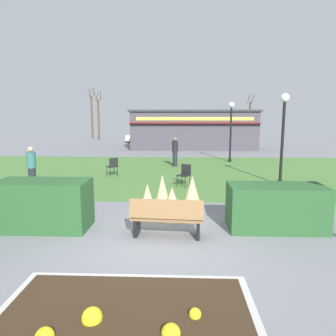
# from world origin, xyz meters

# --- Properties ---
(ground_plane) EXTENTS (80.00, 80.00, 0.00)m
(ground_plane) POSITION_xyz_m (0.00, 0.00, 0.00)
(ground_plane) COLOR slate
(lawn_patch) EXTENTS (36.00, 12.00, 0.01)m
(lawn_patch) POSITION_xyz_m (0.00, 9.49, 0.00)
(lawn_patch) COLOR #4C7A38
(lawn_patch) RESTS_ON ground_plane
(flower_bed) EXTENTS (3.62, 2.56, 0.33)m
(flower_bed) POSITION_xyz_m (-0.31, -2.89, 0.09)
(flower_bed) COLOR beige
(flower_bed) RESTS_ON ground_plane
(park_bench) EXTENTS (1.73, 0.65, 0.95)m
(park_bench) POSITION_xyz_m (0.11, 0.44, 0.48)
(park_bench) COLOR olive
(park_bench) RESTS_ON ground_plane
(hedge_left) EXTENTS (2.30, 1.10, 1.23)m
(hedge_left) POSITION_xyz_m (-3.03, 0.92, 0.62)
(hedge_left) COLOR #28562B
(hedge_left) RESTS_ON ground_plane
(hedge_right) EXTENTS (2.36, 1.10, 1.13)m
(hedge_right) POSITION_xyz_m (2.82, 1.11, 0.56)
(hedge_right) COLOR #28562B
(hedge_right) RESTS_ON ground_plane
(ornamental_grass_behind_left) EXTENTS (0.70, 0.70, 1.15)m
(ornamental_grass_behind_left) POSITION_xyz_m (0.76, 2.22, 0.57)
(ornamental_grass_behind_left) COLOR #D1BC7F
(ornamental_grass_behind_left) RESTS_ON ground_plane
(ornamental_grass_behind_right) EXTENTS (0.69, 0.69, 0.93)m
(ornamental_grass_behind_right) POSITION_xyz_m (0.20, 1.68, 0.46)
(ornamental_grass_behind_right) COLOR #D1BC7F
(ornamental_grass_behind_right) RESTS_ON ground_plane
(ornamental_grass_behind_center) EXTENTS (0.62, 0.62, 1.23)m
(ornamental_grass_behind_center) POSITION_xyz_m (-0.08, 1.90, 0.62)
(ornamental_grass_behind_center) COLOR #D1BC7F
(ornamental_grass_behind_center) RESTS_ON ground_plane
(ornamental_grass_behind_far) EXTENTS (0.59, 0.59, 0.92)m
(ornamental_grass_behind_far) POSITION_xyz_m (-0.52, 2.09, 0.46)
(ornamental_grass_behind_far) COLOR #D1BC7F
(ornamental_grass_behind_far) RESTS_ON ground_plane
(lamppost_mid) EXTENTS (0.36, 0.36, 3.76)m
(lamppost_mid) POSITION_xyz_m (4.61, 6.43, 2.39)
(lamppost_mid) COLOR black
(lamppost_mid) RESTS_ON ground_plane
(lamppost_far) EXTENTS (0.36, 0.36, 3.76)m
(lamppost_far) POSITION_xyz_m (3.58, 13.29, 2.39)
(lamppost_far) COLOR black
(lamppost_far) RESTS_ON ground_plane
(food_kiosk) EXTENTS (11.19, 4.78, 3.45)m
(food_kiosk) POSITION_xyz_m (1.58, 21.86, 1.73)
(food_kiosk) COLOR #47424C
(food_kiosk) RESTS_ON ground_plane
(cafe_chair_west) EXTENTS (0.60, 0.60, 0.89)m
(cafe_chair_west) POSITION_xyz_m (0.60, 6.07, 0.53)
(cafe_chair_west) COLOR black
(cafe_chair_west) RESTS_ON ground_plane
(cafe_chair_east) EXTENTS (0.62, 0.62, 0.89)m
(cafe_chair_east) POSITION_xyz_m (-2.83, 8.12, 0.53)
(cafe_chair_east) COLOR black
(cafe_chair_east) RESTS_ON ground_plane
(person_strolling) EXTENTS (0.34, 0.34, 1.69)m
(person_strolling) POSITION_xyz_m (0.11, 11.24, 0.86)
(person_strolling) COLOR #23232D
(person_strolling) RESTS_ON ground_plane
(person_standing) EXTENTS (0.34, 0.34, 1.69)m
(person_standing) POSITION_xyz_m (-5.36, 5.17, 0.86)
(person_standing) COLOR #23232D
(person_standing) RESTS_ON ground_plane
(parked_car_west_slot) EXTENTS (4.20, 2.06, 1.20)m
(parked_car_west_slot) POSITION_xyz_m (-3.65, 28.67, 0.64)
(parked_car_west_slot) COLOR silver
(parked_car_west_slot) RESTS_ON ground_plane
(parked_car_center_slot) EXTENTS (4.26, 2.18, 1.20)m
(parked_car_center_slot) POSITION_xyz_m (1.52, 28.68, 0.64)
(parked_car_center_slot) COLOR navy
(parked_car_center_slot) RESTS_ON ground_plane
(tree_left_bg) EXTENTS (0.91, 0.96, 5.86)m
(tree_left_bg) POSITION_xyz_m (9.66, 35.89, 2.57)
(tree_left_bg) COLOR brown
(tree_left_bg) RESTS_ON ground_plane
(tree_right_bg) EXTENTS (0.91, 0.96, 6.13)m
(tree_right_bg) POSITION_xyz_m (-10.16, 33.57, 2.70)
(tree_right_bg) COLOR brown
(tree_right_bg) RESTS_ON ground_plane
(tree_center_bg) EXTENTS (0.91, 0.96, 6.72)m
(tree_center_bg) POSITION_xyz_m (-11.53, 35.36, 2.99)
(tree_center_bg) COLOR brown
(tree_center_bg) RESTS_ON ground_plane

